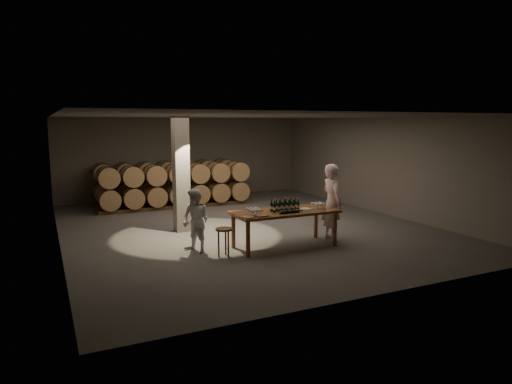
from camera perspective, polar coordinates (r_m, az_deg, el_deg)
name	(u,v)px	position (r m, az deg, el deg)	size (l,w,h in m)	color
room	(181,174)	(12.81, -9.35, 2.18)	(12.00, 12.00, 12.00)	#54524F
tasting_table	(285,215)	(11.13, 3.62, -2.87)	(2.60, 1.10, 0.90)	brown
barrel_stack_back	(166,180)	(17.91, -11.14, 1.46)	(5.48, 0.95, 1.57)	brown
barrel_stack_front	(176,185)	(16.57, -9.94, 0.92)	(5.48, 0.95, 1.57)	brown
bottle_cluster	(285,206)	(11.09, 3.63, -1.80)	(0.73, 0.23, 0.30)	black
lying_bottles	(290,212)	(10.80, 4.24, -2.46)	(0.62, 0.08, 0.08)	black
glass_cluster_left	(254,210)	(10.57, -0.27, -2.26)	(0.30, 0.41, 0.16)	silver
glass_cluster_right	(318,204)	(11.44, 7.81, -1.51)	(0.30, 0.30, 0.16)	silver
plate	(306,209)	(11.37, 6.21, -2.09)	(0.27, 0.27, 0.02)	white
notebook_near	(261,216)	(10.42, 0.68, -2.99)	(0.27, 0.21, 0.03)	#945D35
notebook_corner	(247,217)	(10.29, -1.12, -3.16)	(0.23, 0.29, 0.03)	#945D35
pen	(269,216)	(10.43, 1.62, -3.04)	(0.01, 0.01, 0.13)	black
stool	(224,233)	(10.41, -4.01, -5.18)	(0.39, 0.39, 0.65)	brown
person_man	(332,202)	(11.91, 9.48, -1.26)	(0.72, 0.47, 1.98)	white
person_woman	(196,221)	(10.76, -7.54, -3.59)	(0.73, 0.57, 1.50)	silver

